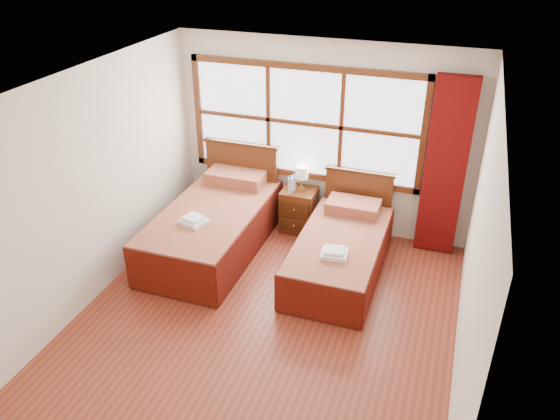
% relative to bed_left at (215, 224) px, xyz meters
% --- Properties ---
extents(floor, '(4.50, 4.50, 0.00)m').
position_rel_bed_left_xyz_m(floor, '(1.14, -1.20, -0.35)').
color(floor, brown).
rests_on(floor, ground).
extents(ceiling, '(4.50, 4.50, 0.00)m').
position_rel_bed_left_xyz_m(ceiling, '(1.14, -1.20, 2.25)').
color(ceiling, white).
rests_on(ceiling, wall_back).
extents(wall_back, '(4.00, 0.00, 4.00)m').
position_rel_bed_left_xyz_m(wall_back, '(1.14, 1.05, 0.95)').
color(wall_back, silver).
rests_on(wall_back, floor).
extents(wall_left, '(0.00, 4.50, 4.50)m').
position_rel_bed_left_xyz_m(wall_left, '(-0.86, -1.20, 0.95)').
color(wall_left, silver).
rests_on(wall_left, floor).
extents(wall_right, '(0.00, 4.50, 4.50)m').
position_rel_bed_left_xyz_m(wall_right, '(3.14, -1.20, 0.95)').
color(wall_right, silver).
rests_on(wall_right, floor).
extents(window, '(3.16, 0.06, 1.56)m').
position_rel_bed_left_xyz_m(window, '(0.89, 1.02, 1.15)').
color(window, white).
rests_on(window, wall_back).
extents(curtain, '(0.50, 0.16, 2.30)m').
position_rel_bed_left_xyz_m(curtain, '(2.74, 0.91, 0.82)').
color(curtain, '#650A0A').
rests_on(curtain, wall_back).
extents(bed_left, '(1.17, 2.26, 1.14)m').
position_rel_bed_left_xyz_m(bed_left, '(0.00, 0.00, 0.00)').
color(bed_left, '#40220D').
rests_on(bed_left, floor).
extents(bed_right, '(1.00, 2.02, 0.97)m').
position_rel_bed_left_xyz_m(bed_right, '(1.69, 0.00, -0.05)').
color(bed_right, '#40220D').
rests_on(bed_right, floor).
extents(nightstand, '(0.46, 0.46, 0.61)m').
position_rel_bed_left_xyz_m(nightstand, '(0.90, 0.80, -0.04)').
color(nightstand, '#572A13').
rests_on(nightstand, floor).
extents(towels_left, '(0.36, 0.33, 0.09)m').
position_rel_bed_left_xyz_m(towels_left, '(-0.05, -0.46, 0.30)').
color(towels_left, white).
rests_on(towels_left, bed_left).
extents(towels_right, '(0.33, 0.30, 0.09)m').
position_rel_bed_left_xyz_m(towels_right, '(1.71, -0.46, 0.21)').
color(towels_right, white).
rests_on(towels_right, bed_right).
extents(lamp, '(0.17, 0.17, 0.33)m').
position_rel_bed_left_xyz_m(lamp, '(0.92, 0.85, 0.50)').
color(lamp, gold).
rests_on(lamp, nightstand).
extents(bottle_near, '(0.07, 0.07, 0.25)m').
position_rel_bed_left_xyz_m(bottle_near, '(0.81, 0.69, 0.38)').
color(bottle_near, silver).
rests_on(bottle_near, nightstand).
extents(bottle_far, '(0.06, 0.06, 0.23)m').
position_rel_bed_left_xyz_m(bottle_far, '(0.82, 0.79, 0.37)').
color(bottle_far, silver).
rests_on(bottle_far, nightstand).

